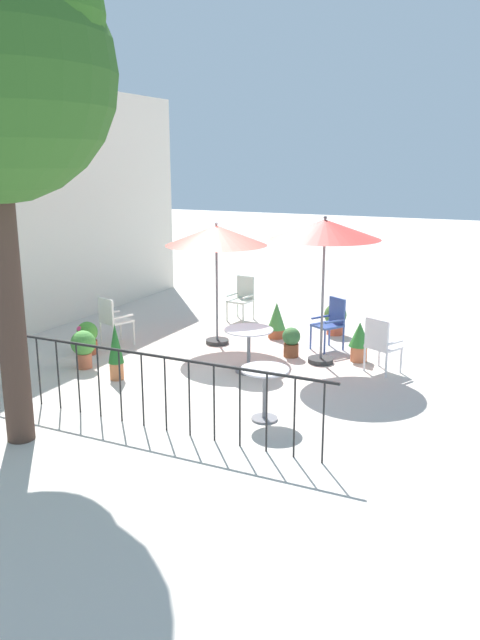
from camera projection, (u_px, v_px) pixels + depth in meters
ground_plane at (232, 361)px, 11.01m from camera, size 60.00×60.00×0.00m
villa_facade at (25, 210)px, 12.28m from camera, size 10.41×0.30×4.94m
terrace_railing at (131, 375)px, 8.21m from camera, size 0.03×5.64×1.01m
patio_umbrella_0 at (325, 231)px, 10.34m from camera, size 1.86×1.86×2.53m
patio_umbrella_1 at (216, 237)px, 11.53m from camera, size 1.89×1.89×2.32m
cafe_table_0 at (265, 385)px, 8.37m from camera, size 0.65×0.65×0.73m
cafe_table_1 at (249, 342)px, 10.31m from camera, size 0.81×0.81×0.73m
patio_chair_0 at (380, 342)px, 10.25m from camera, size 0.59×0.62×0.92m
patio_chair_1 at (331, 321)px, 11.56m from camera, size 0.64×0.62×0.96m
patio_chair_2 at (113, 318)px, 11.76m from camera, size 0.62×0.61×0.94m
patio_chair_3 at (243, 296)px, 13.74m from camera, size 0.53×0.50×0.96m
potted_plant_0 at (359, 340)px, 10.89m from camera, size 0.37×0.37×0.70m
potted_plant_1 at (291, 341)px, 11.17m from camera, size 0.32×0.32×0.54m
potted_plant_2 at (83, 346)px, 10.53m from camera, size 0.42×0.42×0.65m
potted_plant_3 at (14, 367)px, 9.68m from camera, size 0.21×0.21×0.64m
potted_plant_4 at (87, 337)px, 11.34m from camera, size 0.38×0.38×0.59m
potted_plant_5 at (277, 320)px, 12.34m from camera, size 0.36×0.36×0.72m
potted_plant_6 at (116, 351)px, 9.95m from camera, size 0.25×0.25×0.92m
potted_plant_7 at (335, 318)px, 12.59m from camera, size 0.46×0.45×0.63m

